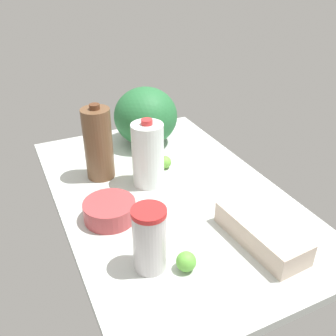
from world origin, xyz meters
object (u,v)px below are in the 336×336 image
at_px(milk_jug, 148,154).
at_px(watermelon, 146,116).
at_px(tumbler_cup, 150,239).
at_px(mixing_bowl, 110,210).
at_px(chocolate_milk_jug, 98,144).
at_px(lime_loose, 186,261).
at_px(lime_far_back, 165,162).
at_px(egg_carton, 261,232).

bearing_deg(milk_jug, watermelon, 158.95).
height_order(milk_jug, tumbler_cup, milk_jug).
height_order(milk_jug, mixing_bowl, milk_jug).
height_order(chocolate_milk_jug, watermelon, chocolate_milk_jug).
bearing_deg(tumbler_cup, lime_loose, 57.57).
distance_m(chocolate_milk_jug, tumbler_cup, 0.52).
xyz_separation_m(mixing_bowl, lime_far_back, (-0.22, 0.30, -0.01)).
relative_size(chocolate_milk_jug, tumbler_cup, 1.52).
distance_m(chocolate_milk_jug, egg_carton, 0.66).
bearing_deg(tumbler_cup, chocolate_milk_jug, 178.24).
bearing_deg(lime_loose, milk_jug, 170.12).
distance_m(mixing_bowl, lime_loose, 0.33).
bearing_deg(lime_far_back, mixing_bowl, -53.41).
bearing_deg(watermelon, chocolate_milk_jug, -53.74).
distance_m(milk_jug, tumbler_cup, 0.43).
relative_size(watermelon, mixing_bowl, 1.65).
height_order(chocolate_milk_jug, lime_loose, chocolate_milk_jug).
relative_size(tumbler_cup, lime_far_back, 3.80).
bearing_deg(lime_far_back, egg_carton, 7.70).
bearing_deg(milk_jug, lime_far_back, 126.30).
distance_m(milk_jug, mixing_bowl, 0.26).
height_order(egg_carton, lime_loose, egg_carton).
bearing_deg(tumbler_cup, mixing_bowl, -172.04).
bearing_deg(tumbler_cup, egg_carton, 81.82).
bearing_deg(milk_jug, tumbler_cup, -22.10).
xyz_separation_m(tumbler_cup, lime_loose, (0.05, 0.08, -0.07)).
distance_m(tumbler_cup, lime_loose, 0.12).
relative_size(egg_carton, mixing_bowl, 1.78).
bearing_deg(mixing_bowl, milk_jug, 126.75).
relative_size(tumbler_cup, mixing_bowl, 1.14).
height_order(chocolate_milk_jug, milk_jug, chocolate_milk_jug).
bearing_deg(egg_carton, lime_far_back, -176.23).
bearing_deg(lime_far_back, milk_jug, -53.70).
distance_m(watermelon, lime_far_back, 0.27).
relative_size(chocolate_milk_jug, mixing_bowl, 1.73).
height_order(milk_jug, watermelon, milk_jug).
bearing_deg(egg_carton, milk_jug, -162.73).
xyz_separation_m(chocolate_milk_jug, milk_jug, (0.12, 0.15, -0.02)).
height_order(tumbler_cup, watermelon, watermelon).
xyz_separation_m(chocolate_milk_jug, lime_loose, (0.57, 0.07, -0.11)).
distance_m(tumbler_cup, watermelon, 0.77).
bearing_deg(watermelon, tumbler_cup, -21.63).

